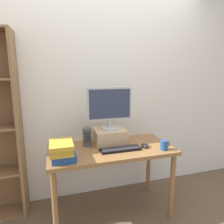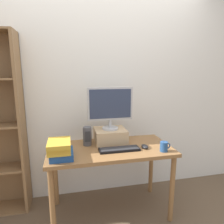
{
  "view_description": "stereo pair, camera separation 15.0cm",
  "coord_description": "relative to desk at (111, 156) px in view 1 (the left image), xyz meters",
  "views": [
    {
      "loc": [
        -0.55,
        -1.86,
        1.51
      ],
      "look_at": [
        0.03,
        0.06,
        1.11
      ],
      "focal_mm": 32.0,
      "sensor_mm": 36.0,
      "label": 1
    },
    {
      "loc": [
        -0.4,
        -1.9,
        1.51
      ],
      "look_at": [
        0.03,
        0.06,
        1.11
      ],
      "focal_mm": 32.0,
      "sensor_mm": 36.0,
      "label": 2
    }
  ],
  "objects": [
    {
      "name": "coffee_mug",
      "position": [
        0.49,
        -0.21,
        0.14
      ],
      "size": [
        0.11,
        0.08,
        0.1
      ],
      "color": "#234C84",
      "rests_on": "desk"
    },
    {
      "name": "ground_plane",
      "position": [
        0.0,
        0.0,
        -0.65
      ],
      "size": [
        12.0,
        12.0,
        0.0
      ],
      "primitive_type": "plane",
      "color": "brown"
    },
    {
      "name": "computer_monitor",
      "position": [
        0.03,
        0.15,
        0.5
      ],
      "size": [
        0.48,
        0.18,
        0.46
      ],
      "color": "#B7B7BA",
      "rests_on": "riser_box"
    },
    {
      "name": "keyboard",
      "position": [
        0.07,
        -0.09,
        0.11
      ],
      "size": [
        0.4,
        0.13,
        0.02
      ],
      "color": "black",
      "rests_on": "desk"
    },
    {
      "name": "computer_mouse",
      "position": [
        0.34,
        -0.09,
        0.11
      ],
      "size": [
        0.06,
        0.1,
        0.04
      ],
      "color": "black",
      "rests_on": "desk"
    },
    {
      "name": "back_wall",
      "position": [
        0.0,
        0.48,
        0.65
      ],
      "size": [
        7.0,
        0.08,
        2.6
      ],
      "color": "silver",
      "rests_on": "ground_plane"
    },
    {
      "name": "riser_box",
      "position": [
        0.03,
        0.15,
        0.17
      ],
      "size": [
        0.34,
        0.3,
        0.15
      ],
      "color": "tan",
      "rests_on": "desk"
    },
    {
      "name": "book_stack",
      "position": [
        -0.49,
        -0.15,
        0.18
      ],
      "size": [
        0.22,
        0.27,
        0.17
      ],
      "color": "navy",
      "rests_on": "desk"
    },
    {
      "name": "desk_speaker",
      "position": [
        -0.22,
        0.12,
        0.19
      ],
      "size": [
        0.09,
        0.09,
        0.2
      ],
      "color": "#4C4C51",
      "rests_on": "desk"
    },
    {
      "name": "desk",
      "position": [
        0.0,
        0.0,
        0.0
      ],
      "size": [
        1.26,
        0.62,
        0.75
      ],
      "color": "olive",
      "rests_on": "ground_plane"
    }
  ]
}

